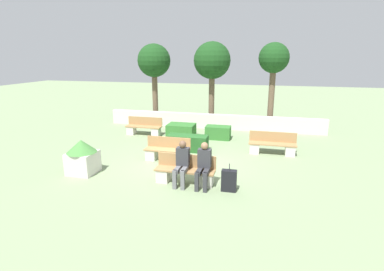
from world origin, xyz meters
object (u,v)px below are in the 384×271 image
(bench_left_side, at_px, (167,152))
(person_seated_man, at_px, (204,163))
(tree_leftmost, at_px, (154,62))
(tree_center_right, at_px, (274,61))
(bench_right_side, at_px, (272,146))
(suitcase, at_px, (229,181))
(planter_corner_left, at_px, (82,156))
(bench_back, at_px, (144,128))
(tree_center_left, at_px, (212,62))
(bench_front, at_px, (185,173))
(person_seated_woman, at_px, (182,161))

(bench_left_side, distance_m, person_seated_man, 2.60)
(tree_leftmost, bearing_deg, tree_center_right, -1.29)
(bench_right_side, xyz_separation_m, suitcase, (-1.22, -3.70, -0.01))
(planter_corner_left, xyz_separation_m, suitcase, (4.77, -0.21, -0.28))
(bench_back, relative_size, suitcase, 2.11)
(bench_right_side, height_order, suitcase, bench_right_side)
(suitcase, bearing_deg, person_seated_man, 171.77)
(tree_center_left, bearing_deg, tree_leftmost, -179.29)
(person_seated_man, bearing_deg, bench_left_side, 132.64)
(tree_center_right, bearing_deg, bench_front, -107.89)
(bench_right_side, distance_m, tree_leftmost, 8.32)
(bench_right_side, height_order, tree_leftmost, tree_leftmost)
(bench_right_side, relative_size, suitcase, 2.18)
(bench_front, height_order, tree_center_right, tree_center_right)
(tree_center_left, bearing_deg, person_seated_man, -81.17)
(person_seated_woman, height_order, tree_center_right, tree_center_right)
(person_seated_woman, xyz_separation_m, tree_center_right, (2.52, 7.78, 2.72))
(planter_corner_left, bearing_deg, tree_center_right, 52.50)
(suitcase, relative_size, tree_center_right, 0.19)
(person_seated_man, distance_m, tree_center_left, 8.48)
(bench_front, height_order, bench_back, same)
(bench_left_side, xyz_separation_m, planter_corner_left, (-2.28, -1.79, 0.28))
(bench_front, bearing_deg, bench_right_side, 53.40)
(bench_back, distance_m, person_seated_woman, 6.10)
(tree_center_right, bearing_deg, person_seated_woman, -107.98)
(planter_corner_left, height_order, tree_leftmost, tree_leftmost)
(bench_right_side, bearing_deg, bench_left_side, -144.35)
(person_seated_woman, relative_size, suitcase, 1.61)
(bench_right_side, relative_size, tree_leftmost, 0.41)
(bench_front, relative_size, tree_center_right, 0.41)
(bench_left_side, xyz_separation_m, tree_center_left, (0.50, 6.07, 3.07))
(planter_corner_left, relative_size, suitcase, 1.36)
(planter_corner_left, bearing_deg, tree_center_left, 70.52)
(bench_right_side, relative_size, bench_back, 1.04)
(bench_front, height_order, tree_center_left, tree_center_left)
(bench_back, distance_m, suitcase, 7.04)
(planter_corner_left, height_order, suitcase, planter_corner_left)
(bench_back, bearing_deg, bench_left_side, -57.58)
(bench_front, height_order, planter_corner_left, planter_corner_left)
(bench_left_side, height_order, suitcase, bench_left_side)
(suitcase, bearing_deg, bench_left_side, 141.32)
(tree_leftmost, xyz_separation_m, tree_center_left, (3.22, 0.04, 0.03))
(person_seated_man, relative_size, tree_center_right, 0.30)
(suitcase, relative_size, tree_leftmost, 0.19)
(bench_right_side, xyz_separation_m, tree_leftmost, (-6.42, 4.33, 3.04))
(bench_back, xyz_separation_m, suitcase, (4.75, -5.19, -0.00))
(tree_center_right, bearing_deg, planter_corner_left, -127.50)
(bench_front, xyz_separation_m, bench_left_side, (-1.15, 1.75, -0.01))
(bench_left_side, bearing_deg, bench_right_side, 31.56)
(tree_leftmost, distance_m, tree_center_left, 3.22)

